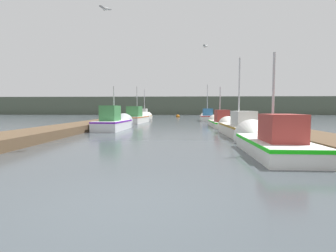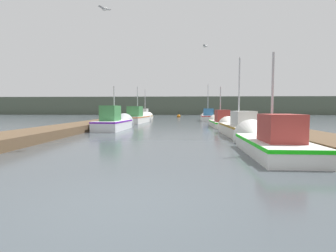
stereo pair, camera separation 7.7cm
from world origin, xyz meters
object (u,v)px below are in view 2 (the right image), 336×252
fishing_boat_2 (115,122)px  fishing_boat_5 (208,117)px  fishing_boat_1 (238,127)px  fishing_boat_3 (220,121)px  seagull_1 (205,46)px  fishing_boat_0 (268,141)px  mooring_piling_0 (230,119)px  channel_buoy (179,116)px  fishing_boat_6 (145,116)px  seagull_lead (105,9)px  mooring_piling_1 (226,117)px  fishing_boat_4 (138,118)px

fishing_boat_2 → fishing_boat_5: 15.84m
fishing_boat_1 → fishing_boat_3: (0.07, 7.54, -0.03)m
fishing_boat_3 → seagull_1: (-1.87, -6.78, 4.71)m
fishing_boat_0 → fishing_boat_3: fishing_boat_0 is taller
mooring_piling_0 → channel_buoy: size_ratio=0.89×
fishing_boat_3 → seagull_1: bearing=-105.0°
fishing_boat_5 → channel_buoy: (-3.72, 12.16, -0.30)m
fishing_boat_6 → mooring_piling_0: 15.45m
mooring_piling_0 → seagull_lead: size_ratio=1.92×
seagull_1 → seagull_lead: bearing=164.7°
fishing_boat_0 → mooring_piling_1: fishing_boat_0 is taller
fishing_boat_0 → fishing_boat_6: fishing_boat_6 is taller
fishing_boat_5 → channel_buoy: bearing=108.5°
mooring_piling_0 → channel_buoy: bearing=103.9°
fishing_boat_5 → seagull_lead: size_ratio=9.46×
fishing_boat_2 → seagull_lead: (1.81, -8.24, 4.86)m
fishing_boat_2 → seagull_1: bearing=-22.6°
fishing_boat_3 → mooring_piling_0: size_ratio=6.18×
seagull_1 → fishing_boat_4: bearing=50.7°
fishing_boat_1 → fishing_boat_2: fishing_boat_1 is taller
seagull_1 → fishing_boat_2: bearing=88.5°
mooring_piling_1 → channel_buoy: (-5.00, 17.88, -0.50)m
fishing_boat_1 → fishing_boat_3: size_ratio=0.95×
fishing_boat_1 → fishing_boat_4: 14.93m
fishing_boat_6 → seagull_lead: (2.13, -26.08, 4.95)m
fishing_boat_6 → seagull_1: size_ratio=9.65×
mooring_piling_1 → seagull_lead: bearing=-114.5°
fishing_boat_4 → seagull_1: bearing=-58.0°
fishing_boat_1 → mooring_piling_1: fishing_boat_1 is taller
fishing_boat_2 → seagull_1: 8.23m
fishing_boat_3 → fishing_boat_5: size_ratio=1.26×
fishing_boat_0 → seagull_lead: (-6.01, 1.07, 5.00)m
fishing_boat_0 → channel_buoy: (-3.60, 35.18, -0.21)m
channel_buoy → seagull_lead: bearing=-94.0°
fishing_boat_6 → mooring_piling_0: bearing=-49.6°
fishing_boat_0 → mooring_piling_0: 15.05m
fishing_boat_1 → fishing_boat_4: bearing=120.4°
fishing_boat_2 → channel_buoy: 26.22m
fishing_boat_6 → channel_buoy: (4.53, 8.04, -0.25)m
fishing_boat_0 → fishing_boat_6: size_ratio=0.98×
mooring_piling_0 → mooring_piling_1: mooring_piling_1 is taller
fishing_boat_0 → mooring_piling_0: fishing_boat_0 is taller
fishing_boat_1 → fishing_boat_3: 7.54m
fishing_boat_6 → seagull_1: (6.47, -20.76, 4.70)m
fishing_boat_0 → fishing_boat_2: 12.16m
fishing_boat_4 → fishing_boat_5: fishing_boat_5 is taller
fishing_boat_2 → mooring_piling_0: size_ratio=5.17×
fishing_boat_6 → channel_buoy: 9.23m
fishing_boat_1 → seagull_lead: seagull_lead is taller
fishing_boat_1 → fishing_boat_5: (-0.03, 17.40, 0.02)m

